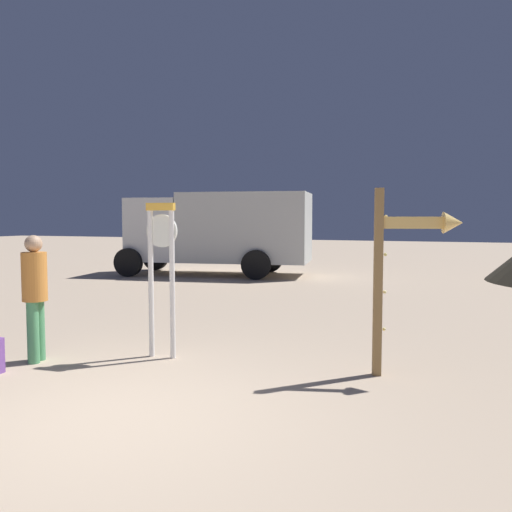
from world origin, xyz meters
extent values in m
plane|color=tan|center=(0.00, 0.00, 0.00)|extent=(80.00, 80.00, 0.00)
cylinder|color=white|center=(-0.82, 2.12, 0.98)|extent=(0.07, 0.07, 1.96)
cylinder|color=white|center=(-0.51, 2.14, 0.98)|extent=(0.07, 0.07, 1.96)
cube|color=yellow|center=(-0.67, 2.13, 2.01)|extent=(0.40, 0.11, 0.10)
cylinder|color=white|center=(-0.67, 2.16, 1.69)|extent=(0.44, 0.07, 0.44)
cube|color=black|center=(-0.67, 2.18, 1.69)|extent=(0.10, 0.02, 0.07)
cube|color=black|center=(-0.67, 2.18, 1.69)|extent=(0.15, 0.02, 0.11)
cube|color=#9C7746|center=(2.13, 2.31, 1.10)|extent=(0.12, 0.12, 2.21)
cube|color=#F9CB6E|center=(2.51, 2.41, 1.80)|extent=(0.68, 0.23, 0.14)
cone|color=#F9CB6E|center=(2.94, 2.52, 1.80)|extent=(0.28, 0.30, 0.25)
sphere|color=#FFEF8C|center=(2.21, 2.33, 0.55)|extent=(0.04, 0.04, 0.04)
sphere|color=#FFEF97|center=(2.21, 2.33, 0.99)|extent=(0.04, 0.04, 0.04)
sphere|color=#EFE88A|center=(2.21, 2.33, 1.43)|extent=(0.04, 0.04, 0.04)
sphere|color=#F3DE8F|center=(2.21, 2.33, 1.88)|extent=(0.04, 0.04, 0.04)
cylinder|color=#4D9761|center=(-2.10, 1.43, 0.40)|extent=(0.15, 0.15, 0.79)
cylinder|color=#4D9761|center=(-2.06, 1.28, 0.40)|extent=(0.15, 0.15, 0.79)
cylinder|color=orange|center=(-2.08, 1.36, 1.11)|extent=(0.31, 0.31, 0.63)
sphere|color=tan|center=(-2.08, 1.36, 1.53)|extent=(0.22, 0.22, 0.22)
cube|color=silver|center=(-3.39, 12.00, 1.55)|extent=(4.36, 2.78, 2.21)
cube|color=silver|center=(-6.30, 11.55, 1.47)|extent=(2.01, 2.31, 2.05)
cube|color=black|center=(-7.16, 11.42, 1.88)|extent=(0.30, 1.73, 0.90)
cylinder|color=black|center=(-7.10, 12.55, 0.45)|extent=(0.93, 0.39, 0.90)
cylinder|color=black|center=(-6.76, 10.35, 0.45)|extent=(0.93, 0.39, 0.90)
cylinder|color=black|center=(-3.00, 13.19, 0.45)|extent=(0.93, 0.39, 0.90)
cylinder|color=black|center=(-2.65, 10.99, 0.45)|extent=(0.93, 0.39, 0.90)
camera|label=1|loc=(2.98, -4.00, 1.86)|focal=37.42mm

